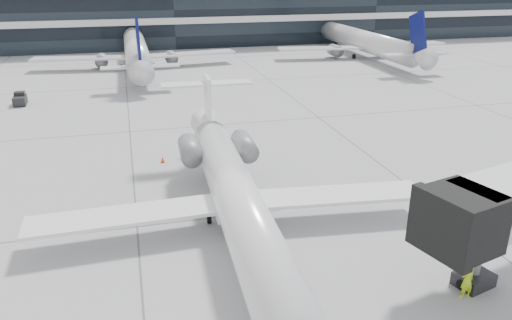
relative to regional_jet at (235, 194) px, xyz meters
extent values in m
plane|color=gray|center=(4.00, 1.87, -2.43)|extent=(220.00, 220.00, 0.00)
cube|color=black|center=(4.00, 83.87, 2.57)|extent=(170.00, 22.00, 10.00)
cylinder|color=white|center=(-0.03, -0.89, -0.08)|extent=(3.68, 24.65, 2.76)
cone|color=white|center=(0.49, 13.02, 0.23)|extent=(2.75, 3.37, 2.62)
cube|color=white|center=(-6.64, 0.38, -0.79)|extent=(11.34, 3.03, 0.23)
cube|color=white|center=(6.65, -0.12, -0.79)|extent=(11.48, 3.85, 0.23)
cylinder|color=slate|center=(-1.77, 7.57, 0.33)|extent=(1.66, 3.53, 1.54)
cylinder|color=slate|center=(2.32, 7.42, 0.33)|extent=(1.66, 3.53, 1.54)
cube|color=white|center=(0.46, 12.40, 2.38)|extent=(0.39, 2.67, 4.61)
cube|color=white|center=(0.48, 12.81, 4.02)|extent=(7.42, 1.91, 0.16)
cylinder|color=black|center=(-1.49, 1.21, -2.10)|extent=(0.27, 0.66, 0.65)
cylinder|color=black|center=(1.58, 1.10, -2.10)|extent=(0.27, 0.66, 0.65)
cube|color=black|center=(8.92, -9.25, 1.85)|extent=(3.40, 3.83, 2.85)
cylinder|color=slate|center=(10.59, -8.80, -1.00)|extent=(0.45, 0.45, 2.85)
cube|color=black|center=(10.59, -8.80, -2.07)|extent=(2.14, 1.85, 0.71)
imported|color=#B8E418|center=(9.56, -9.54, -1.47)|extent=(0.71, 0.47, 1.92)
cone|color=red|center=(-3.50, 12.68, -2.17)|extent=(0.33, 0.33, 0.51)
cube|color=red|center=(-3.50, 12.68, -2.42)|extent=(0.45, 0.45, 0.03)
cube|color=black|center=(-18.29, 35.63, -1.84)|extent=(1.48, 2.40, 0.96)
cube|color=black|center=(-18.31, 36.17, -1.20)|extent=(1.21, 1.01, 0.53)
cylinder|color=black|center=(-18.91, 36.46, -2.19)|extent=(0.21, 0.48, 0.47)
cylinder|color=black|center=(-17.74, 36.51, -2.19)|extent=(0.21, 0.48, 0.47)
cylinder|color=black|center=(-18.84, 34.76, -2.19)|extent=(0.21, 0.48, 0.47)
cylinder|color=black|center=(-17.67, 34.81, -2.19)|extent=(0.21, 0.48, 0.47)
camera|label=1|loc=(-5.70, -26.94, 12.97)|focal=35.00mm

